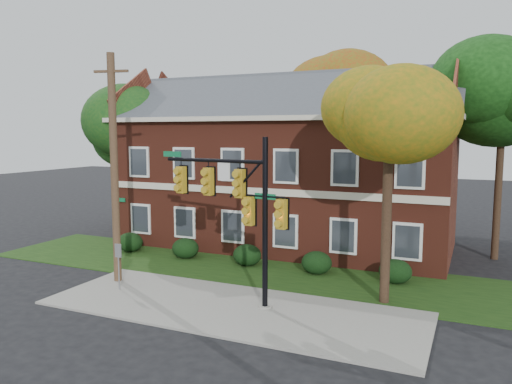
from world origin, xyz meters
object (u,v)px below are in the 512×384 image
at_px(hedge_left, 185,248).
at_px(hedge_right, 317,263).
at_px(tree_far_rear, 345,97).
at_px(hedge_far_left, 130,242).
at_px(traffic_signal, 239,202).
at_px(apartment_building, 286,158).
at_px(tree_left_rear, 134,128).
at_px(utility_pole, 114,169).
at_px(sign_post, 118,259).
at_px(tree_right_rear, 511,97).
at_px(tree_near_right, 395,126).
at_px(hedge_far_right, 395,271).
at_px(hedge_center, 247,255).

relative_size(hedge_left, hedge_right, 1.00).
distance_m(hedge_left, tree_far_rear, 16.25).
height_order(hedge_far_left, traffic_signal, traffic_signal).
bearing_deg(tree_far_rear, apartment_building, -99.71).
relative_size(tree_left_rear, utility_pole, 0.92).
bearing_deg(sign_post, tree_right_rear, 32.83).
bearing_deg(traffic_signal, tree_near_right, 30.78).
xyz_separation_m(apartment_building, hedge_far_right, (7.00, -5.25, -4.46)).
distance_m(hedge_left, tree_right_rear, 17.74).
bearing_deg(hedge_center, tree_left_rear, 156.96).
relative_size(apartment_building, hedge_right, 13.43).
bearing_deg(tree_left_rear, hedge_right, -17.37).
distance_m(hedge_right, hedge_far_right, 3.50).
height_order(apartment_building, hedge_left, apartment_building).
xyz_separation_m(hedge_far_right, tree_far_rear, (-5.66, 13.09, 8.32)).
bearing_deg(sign_post, utility_pole, 125.17).
distance_m(tree_near_right, tree_far_rear, 17.12).
xyz_separation_m(hedge_center, hedge_far_right, (7.00, 0.00, 0.00)).
xyz_separation_m(tree_far_rear, utility_pole, (-5.31, -17.79, -3.93)).
relative_size(tree_left_rear, tree_right_rear, 0.84).
xyz_separation_m(hedge_far_left, tree_right_rear, (18.31, 6.11, 7.60)).
height_order(utility_pole, sign_post, utility_pole).
bearing_deg(sign_post, apartment_building, 67.76).
height_order(hedge_right, traffic_signal, traffic_signal).
height_order(apartment_building, tree_far_rear, tree_far_rear).
relative_size(apartment_building, tree_near_right, 2.19).
bearing_deg(apartment_building, tree_right_rear, 4.33).
bearing_deg(sign_post, hedge_far_left, 117.99).
bearing_deg(hedge_far_left, tree_near_right, -11.27).
bearing_deg(tree_far_rear, tree_near_right, -69.73).
height_order(hedge_center, tree_right_rear, tree_right_rear).
xyz_separation_m(hedge_right, traffic_signal, (-1.47, -5.05, 3.37)).
bearing_deg(hedge_right, hedge_far_right, 0.00).
height_order(hedge_far_left, utility_pole, utility_pole).
bearing_deg(tree_right_rear, hedge_left, -157.58).
bearing_deg(hedge_center, tree_near_right, -21.42).
height_order(hedge_far_left, tree_far_rear, tree_far_rear).
xyz_separation_m(hedge_center, traffic_signal, (2.03, -5.05, 3.37)).
height_order(hedge_right, tree_right_rear, tree_right_rear).
height_order(hedge_far_right, tree_right_rear, tree_right_rear).
distance_m(hedge_center, hedge_right, 3.50).
bearing_deg(tree_left_rear, sign_post, -55.93).
bearing_deg(tree_left_rear, utility_pole, -56.90).
bearing_deg(sign_post, hedge_right, 34.37).
xyz_separation_m(hedge_left, hedge_far_right, (10.50, 0.00, 0.00)).
bearing_deg(apartment_building, tree_left_rear, -173.46).
bearing_deg(hedge_far_left, hedge_left, 0.00).
bearing_deg(hedge_far_right, utility_pole, -156.80).
xyz_separation_m(apartment_building, utility_pole, (-3.97, -9.95, -0.08)).
distance_m(tree_left_rear, tree_right_rear, 21.19).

